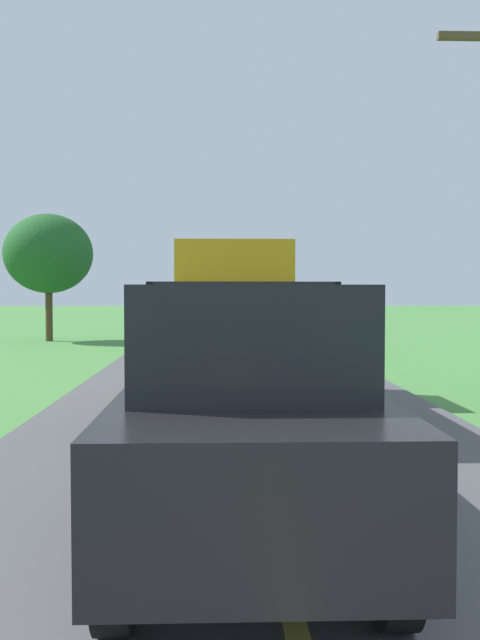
{
  "coord_description": "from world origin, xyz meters",
  "views": [
    {
      "loc": [
        -0.44,
        -0.73,
        1.95
      ],
      "look_at": [
        0.04,
        13.2,
        1.4
      ],
      "focal_mm": 39.24,
      "sensor_mm": 36.0,
      "label": 1
    }
  ],
  "objects_px": {
    "banana_truck_far": "(223,306)",
    "roadside_tree_mid_right": "(48,254)",
    "banana_truck_near": "(234,320)",
    "following_car": "(246,414)"
  },
  "relations": [
    {
      "from": "roadside_tree_mid_right",
      "to": "following_car",
      "type": "distance_m",
      "value": 24.27
    },
    {
      "from": "roadside_tree_mid_right",
      "to": "following_car",
      "type": "relative_size",
      "value": 1.24
    },
    {
      "from": "roadside_tree_mid_right",
      "to": "banana_truck_far",
      "type": "bearing_deg",
      "value": -27.51
    },
    {
      "from": "banana_truck_far",
      "to": "roadside_tree_mid_right",
      "type": "distance_m",
      "value": 8.06
    },
    {
      "from": "banana_truck_far",
      "to": "roadside_tree_mid_right",
      "type": "height_order",
      "value": "roadside_tree_mid_right"
    },
    {
      "from": "following_car",
      "to": "banana_truck_far",
      "type": "bearing_deg",
      "value": 89.89
    },
    {
      "from": "roadside_tree_mid_right",
      "to": "following_car",
      "type": "height_order",
      "value": "roadside_tree_mid_right"
    },
    {
      "from": "banana_truck_far",
      "to": "banana_truck_near",
      "type": "bearing_deg",
      "value": -89.75
    },
    {
      "from": "roadside_tree_mid_right",
      "to": "banana_truck_near",
      "type": "bearing_deg",
      "value": -66.72
    },
    {
      "from": "roadside_tree_mid_right",
      "to": "following_car",
      "type": "bearing_deg",
      "value": -73.43
    }
  ]
}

